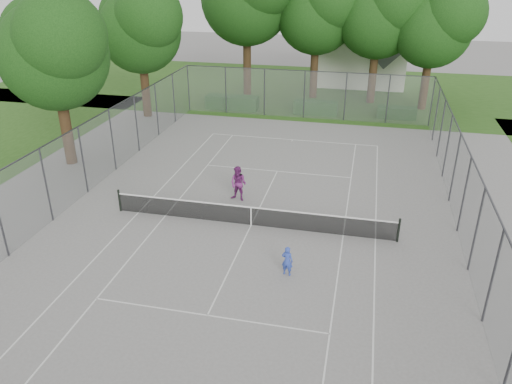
% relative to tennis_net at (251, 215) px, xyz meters
% --- Properties ---
extents(ground, '(120.00, 120.00, 0.00)m').
position_rel_tennis_net_xyz_m(ground, '(0.00, 0.00, -0.51)').
color(ground, slate).
rests_on(ground, ground).
extents(grass_far, '(60.00, 20.00, 0.00)m').
position_rel_tennis_net_xyz_m(grass_far, '(0.00, 26.00, -0.51)').
color(grass_far, '#264D16').
rests_on(grass_far, ground).
extents(court_markings, '(11.03, 23.83, 0.01)m').
position_rel_tennis_net_xyz_m(court_markings, '(0.00, 0.00, -0.50)').
color(court_markings, silver).
rests_on(court_markings, ground).
extents(tennis_net, '(12.87, 0.10, 1.10)m').
position_rel_tennis_net_xyz_m(tennis_net, '(0.00, 0.00, 0.00)').
color(tennis_net, black).
rests_on(tennis_net, ground).
extents(perimeter_fence, '(18.08, 34.08, 3.52)m').
position_rel_tennis_net_xyz_m(perimeter_fence, '(0.00, 0.00, 1.30)').
color(perimeter_fence, '#38383D').
rests_on(perimeter_fence, ground).
extents(tree_far_midleft, '(7.44, 6.79, 10.69)m').
position_rel_tennis_net_xyz_m(tree_far_midleft, '(0.05, 23.12, 6.84)').
color(tree_far_midleft, '#332112').
rests_on(tree_far_midleft, ground).
extents(tree_far_midright, '(7.35, 6.71, 10.57)m').
position_rel_tennis_net_xyz_m(tree_far_midright, '(4.90, 22.54, 6.75)').
color(tree_far_midright, '#332112').
rests_on(tree_far_midright, ground).
extents(tree_far_right, '(6.69, 6.11, 9.61)m').
position_rel_tennis_net_xyz_m(tree_far_right, '(8.92, 21.44, 6.09)').
color(tree_far_right, '#332112').
rests_on(tree_far_right, ground).
extents(tree_side_back, '(6.71, 6.13, 9.65)m').
position_rel_tennis_net_xyz_m(tree_side_back, '(-11.53, 14.84, 6.12)').
color(tree_side_back, '#332112').
rests_on(tree_side_back, ground).
extents(tree_side_front, '(6.71, 6.12, 9.64)m').
position_rel_tennis_net_xyz_m(tree_side_front, '(-11.94, 4.95, 6.11)').
color(tree_side_front, '#332112').
rests_on(tree_side_front, ground).
extents(hedge_left, '(4.14, 1.24, 1.03)m').
position_rel_tennis_net_xyz_m(hedge_left, '(-5.85, 18.19, 0.01)').
color(hedge_left, '#1B4616').
rests_on(hedge_left, ground).
extents(hedge_mid, '(3.32, 0.95, 1.04)m').
position_rel_tennis_net_xyz_m(hedge_mid, '(0.77, 18.16, 0.01)').
color(hedge_mid, '#1B4616').
rests_on(hedge_mid, ground).
extents(hedge_right, '(2.84, 1.04, 0.85)m').
position_rel_tennis_net_xyz_m(hedge_right, '(6.79, 18.46, -0.09)').
color(hedge_right, '#1B4616').
rests_on(hedge_right, ground).
extents(house, '(7.76, 6.01, 9.66)m').
position_rel_tennis_net_xyz_m(house, '(3.77, 29.49, 3.38)').
color(house, silver).
rests_on(house, ground).
extents(girl_player, '(0.49, 0.37, 1.22)m').
position_rel_tennis_net_xyz_m(girl_player, '(2.21, -3.43, 0.10)').
color(girl_player, '#3048B4').
rests_on(girl_player, ground).
extents(woman_player, '(0.98, 0.84, 1.76)m').
position_rel_tennis_net_xyz_m(woman_player, '(-1.20, 2.39, 0.37)').
color(woman_player, '#75276C').
rests_on(woman_player, ground).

